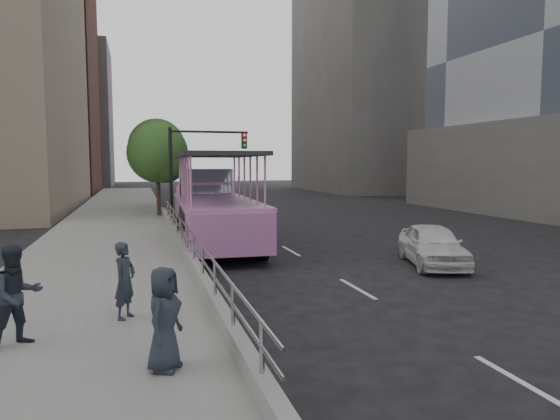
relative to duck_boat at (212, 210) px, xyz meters
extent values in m
plane|color=black|center=(1.57, -6.94, -1.39)|extent=(160.00, 160.00, 0.00)
cube|color=gray|center=(-4.18, 3.06, -1.24)|extent=(5.50, 80.00, 0.30)
cube|color=#A8A8A3|center=(-1.55, -4.94, -0.91)|extent=(0.24, 30.00, 0.36)
cylinder|color=#ADADB2|center=(-1.55, -14.94, -0.38)|extent=(0.07, 0.07, 0.70)
cylinder|color=#ADADB2|center=(-1.55, -12.94, -0.38)|extent=(0.07, 0.07, 0.70)
cylinder|color=#ADADB2|center=(-1.55, -10.94, -0.38)|extent=(0.07, 0.07, 0.70)
cylinder|color=#ADADB2|center=(-1.55, -8.94, -0.38)|extent=(0.07, 0.07, 0.70)
cylinder|color=#ADADB2|center=(-1.55, -6.94, -0.38)|extent=(0.07, 0.07, 0.70)
cylinder|color=#ADADB2|center=(-1.55, -4.94, -0.38)|extent=(0.07, 0.07, 0.70)
cylinder|color=#ADADB2|center=(-1.55, -2.94, -0.38)|extent=(0.07, 0.07, 0.70)
cylinder|color=#ADADB2|center=(-1.55, -0.94, -0.38)|extent=(0.07, 0.07, 0.70)
cylinder|color=#ADADB2|center=(-1.55, 1.06, -0.38)|extent=(0.07, 0.07, 0.70)
cylinder|color=#ADADB2|center=(-1.55, 3.06, -0.38)|extent=(0.07, 0.07, 0.70)
cylinder|color=#ADADB2|center=(-1.55, 5.06, -0.38)|extent=(0.07, 0.07, 0.70)
cylinder|color=#ADADB2|center=(-1.55, -4.94, -0.38)|extent=(0.06, 22.00, 0.06)
cylinder|color=#ADADB2|center=(-1.55, -4.94, -0.05)|extent=(0.06, 22.00, 0.06)
cylinder|color=black|center=(-1.33, -4.29, -0.91)|extent=(0.41, 0.99, 0.98)
cylinder|color=black|center=(1.06, -4.37, -0.91)|extent=(0.41, 0.99, 0.98)
cylinder|color=black|center=(-1.24, -1.26, -0.91)|extent=(0.41, 0.99, 0.98)
cylinder|color=black|center=(1.15, -1.33, -0.91)|extent=(0.41, 0.99, 0.98)
cylinder|color=black|center=(-1.14, 1.78, -0.91)|extent=(0.41, 0.99, 0.98)
cylinder|color=black|center=(1.25, 1.71, -0.91)|extent=(0.41, 0.99, 0.98)
cube|color=pink|center=(-0.03, -1.08, -0.28)|extent=(3.00, 8.99, 1.36)
cube|color=pink|center=(0.13, 4.13, -0.01)|extent=(2.73, 2.39, 1.70)
cylinder|color=pink|center=(0.16, 5.06, 0.32)|extent=(2.58, 0.84, 2.55)
cube|color=#AF66A2|center=(-0.18, -5.69, -0.28)|extent=(2.73, 0.47, 1.36)
cube|color=#AF66A2|center=(-0.03, -1.08, 0.46)|extent=(3.14, 9.32, 0.13)
cube|color=#262629|center=(-0.05, -1.51, 2.29)|extent=(3.11, 7.26, 0.15)
cube|color=#95A0B1|center=(0.07, 2.24, 1.13)|extent=(2.50, 0.30, 1.14)
cube|color=pink|center=(0.09, 2.72, 0.80)|extent=(2.42, 1.16, 0.54)
imported|color=silver|center=(6.25, -6.78, -0.71)|extent=(2.73, 4.31, 1.37)
imported|color=#262E38|center=(-3.32, -10.87, -0.33)|extent=(0.61, 0.67, 1.52)
imported|color=#262E38|center=(-5.02, -11.91, -0.24)|extent=(1.05, 0.99, 1.71)
imported|color=#262E38|center=(-2.71, -13.61, -0.32)|extent=(0.80, 0.91, 1.56)
cylinder|color=black|center=(-1.19, 1.49, -0.17)|extent=(0.08, 0.08, 2.46)
cube|color=#0D115D|center=(-1.19, 1.49, 0.87)|extent=(0.07, 0.61, 0.88)
cube|color=silver|center=(-1.16, 1.49, 0.87)|extent=(0.04, 0.39, 0.54)
cylinder|color=black|center=(-1.33, 5.56, 1.21)|extent=(0.18, 0.18, 5.20)
cylinder|color=black|center=(0.67, 5.56, 3.61)|extent=(4.20, 0.12, 0.12)
cube|color=black|center=(2.57, 5.56, 3.16)|extent=(0.28, 0.22, 0.85)
sphere|color=red|center=(2.57, 5.43, 3.46)|extent=(0.16, 0.16, 0.16)
cylinder|color=#362418|center=(-1.83, 9.06, 0.15)|extent=(0.22, 0.22, 3.08)
sphere|color=#2B5120|center=(-1.83, 9.06, 2.57)|extent=(3.52, 3.52, 3.52)
sphere|color=#2B5120|center=(-1.43, 8.76, 2.02)|extent=(2.42, 2.42, 2.42)
cylinder|color=#362418|center=(-1.63, 15.06, 0.34)|extent=(0.22, 0.22, 3.47)
sphere|color=#2B5120|center=(-1.63, 15.06, 3.07)|extent=(3.97, 3.97, 3.97)
sphere|color=#2B5120|center=(-1.23, 14.76, 2.45)|extent=(2.73, 2.73, 2.73)
cube|color=brown|center=(-16.43, 41.06, 11.61)|extent=(18.00, 16.00, 26.00)
cube|color=slate|center=(27.57, 35.06, 14.61)|extent=(20.00, 20.00, 32.00)
cube|color=slate|center=(-14.43, 57.06, 8.61)|extent=(16.00, 14.00, 20.00)
camera|label=1|loc=(-3.04, -20.96, 1.97)|focal=32.00mm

